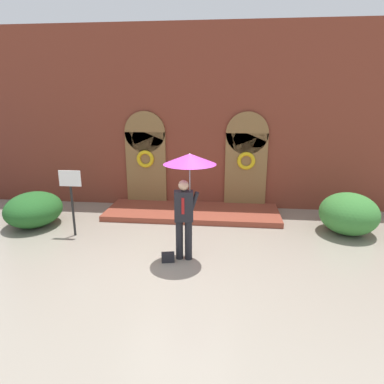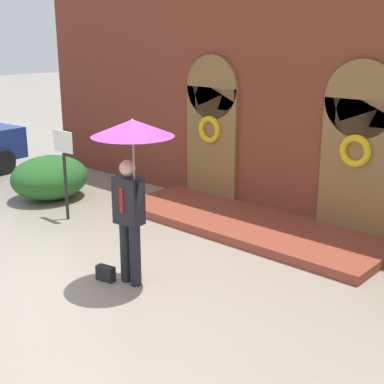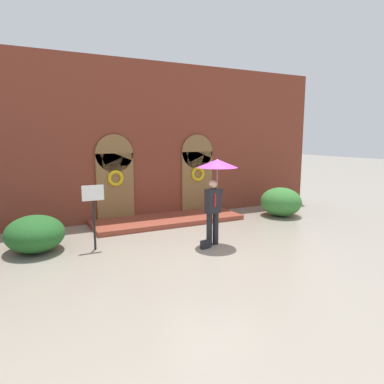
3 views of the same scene
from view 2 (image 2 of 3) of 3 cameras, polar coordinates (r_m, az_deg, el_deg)
The scene contains 6 objects.
ground_plane at distance 7.84m, azimuth -7.73°, elevation -9.55°, with size 80.00×80.00×0.00m, color gray.
building_facade at distance 10.23m, azimuth 10.09°, elevation 12.03°, with size 14.00×2.30×5.60m.
person_with_umbrella at distance 7.12m, azimuth -6.44°, elevation 4.17°, with size 1.10×1.10×2.36m.
handbag at distance 7.88m, azimuth -9.20°, elevation -8.56°, with size 0.28×0.12×0.22m, color black.
sign_post at distance 10.29m, azimuth -13.48°, elevation 3.31°, with size 0.56×0.06×1.72m.
shrub_left at distance 11.90m, azimuth -14.92°, elevation 1.50°, with size 1.49×1.69×0.94m, color #235B23.
Camera 2 is at (5.47, -4.47, 3.40)m, focal length 50.00 mm.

